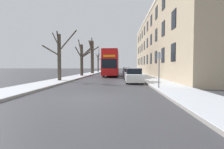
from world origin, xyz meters
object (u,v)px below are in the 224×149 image
at_px(bare_tree_left_1, 82,58).
at_px(street_sign_post, 159,68).
at_px(double_decker_bus, 111,62).
at_px(oncoming_van, 108,68).
at_px(bare_tree_left_3, 98,62).
at_px(parked_car_3, 127,72).
at_px(bare_tree_left_2, 92,56).
at_px(parked_car_1, 131,74).
at_px(pedestrian_left_sidewalk, 59,74).
at_px(bare_tree_left_0, 59,55).
at_px(parked_car_2, 129,73).
at_px(parked_car_4, 126,71).
at_px(parked_car_0, 134,76).

bearing_deg(bare_tree_left_1, street_sign_post, -61.52).
bearing_deg(double_decker_bus, oncoming_van, 96.91).
height_order(bare_tree_left_3, parked_car_3, bare_tree_left_3).
xyz_separation_m(bare_tree_left_2, oncoming_van, (3.18, 5.40, -2.79)).
height_order(bare_tree_left_3, oncoming_van, bare_tree_left_3).
height_order(double_decker_bus, street_sign_post, double_decker_bus).
height_order(parked_car_1, pedestrian_left_sidewalk, pedestrian_left_sidewalk).
bearing_deg(bare_tree_left_2, bare_tree_left_0, -90.58).
relative_size(parked_car_1, parked_car_3, 0.94).
bearing_deg(parked_car_2, bare_tree_left_1, -178.36).
relative_size(bare_tree_left_1, parked_car_4, 1.65).
bearing_deg(bare_tree_left_0, double_decker_bus, 66.99).
distance_m(bare_tree_left_3, oncoming_van, 6.18).
xyz_separation_m(parked_car_3, parked_car_4, (0.00, 5.87, 0.06)).
xyz_separation_m(parked_car_1, street_sign_post, (1.37, -10.85, 0.86)).
relative_size(bare_tree_left_1, pedestrian_left_sidewalk, 3.99).
bearing_deg(bare_tree_left_3, parked_car_1, -73.88).
bearing_deg(double_decker_bus, street_sign_post, -76.64).
xyz_separation_m(oncoming_van, street_sign_post, (6.13, -32.83, 0.20)).
bearing_deg(bare_tree_left_3, parked_car_3, -61.25).
bearing_deg(parked_car_0, bare_tree_left_0, 172.96).
xyz_separation_m(double_decker_bus, parked_car_2, (3.02, -1.15, -1.83)).
bearing_deg(pedestrian_left_sidewalk, oncoming_van, 51.82).
xyz_separation_m(pedestrian_left_sidewalk, street_sign_post, (9.64, -6.69, 0.66)).
xyz_separation_m(double_decker_bus, parked_car_0, (3.02, -13.08, -1.77)).
bearing_deg(parked_car_3, oncoming_van, 117.44).
bearing_deg(bare_tree_left_1, oncoming_van, 78.62).
xyz_separation_m(parked_car_1, parked_car_4, (0.00, 18.69, 0.00)).
bearing_deg(parked_car_2, parked_car_4, 90.00).
bearing_deg(oncoming_van, parked_car_3, -62.56).
bearing_deg(parked_car_2, pedestrian_left_sidewalk, -127.80).
bearing_deg(pedestrian_left_sidewalk, bare_tree_left_0, -95.67).
height_order(parked_car_4, street_sign_post, street_sign_post).
height_order(bare_tree_left_0, double_decker_bus, bare_tree_left_0).
bearing_deg(bare_tree_left_3, parked_car_2, -69.18).
relative_size(bare_tree_left_0, oncoming_van, 1.12).
xyz_separation_m(parked_car_0, parked_car_1, (0.00, 5.43, -0.01)).
xyz_separation_m(bare_tree_left_3, pedestrian_left_sidewalk, (-0.45, -31.24, -2.11)).
bearing_deg(parked_car_3, double_decker_bus, -120.33).
xyz_separation_m(parked_car_3, pedestrian_left_sidewalk, (-8.27, -16.98, 0.25)).
relative_size(parked_car_0, parked_car_1, 0.97).
bearing_deg(bare_tree_left_0, bare_tree_left_3, 89.41).
relative_size(pedestrian_left_sidewalk, street_sign_post, 0.60).
bearing_deg(bare_tree_left_0, parked_car_0, -7.04).
relative_size(bare_tree_left_2, oncoming_van, 1.65).
bearing_deg(oncoming_van, bare_tree_left_3, 121.01).
bearing_deg(bare_tree_left_2, oncoming_van, 59.50).
xyz_separation_m(bare_tree_left_0, parked_car_3, (8.15, 17.24, -2.31)).
height_order(parked_car_1, street_sign_post, street_sign_post).
distance_m(bare_tree_left_3, parked_car_3, 16.44).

